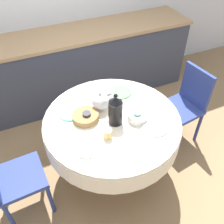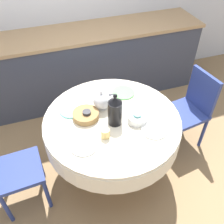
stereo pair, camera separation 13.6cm
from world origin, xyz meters
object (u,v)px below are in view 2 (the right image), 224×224
(chair_right, at_px, (7,169))
(coffee_carafe, at_px, (115,111))
(chair_left, at_px, (191,107))
(teapot, at_px, (102,101))

(chair_right, height_order, coffee_carafe, coffee_carafe)
(chair_left, relative_size, coffee_carafe, 2.87)
(chair_right, height_order, teapot, teapot)
(chair_right, distance_m, coffee_carafe, 1.03)
(chair_left, relative_size, chair_right, 1.00)
(coffee_carafe, relative_size, teapot, 1.42)
(chair_left, bearing_deg, coffee_carafe, 93.13)
(chair_left, distance_m, coffee_carafe, 1.02)
(teapot, bearing_deg, chair_left, -1.77)
(chair_right, distance_m, teapot, 0.99)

